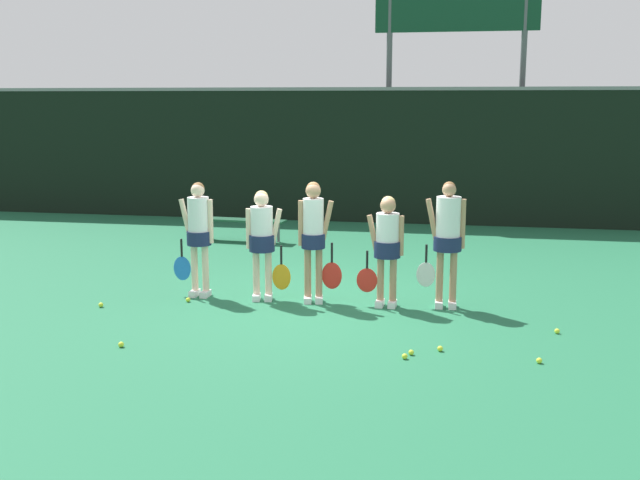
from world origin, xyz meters
name	(u,v)px	position (x,y,z in m)	size (l,w,h in m)	color
ground_plane	(320,303)	(0.00, 0.00, 0.00)	(140.00, 140.00, 0.00)	#216642
fence_windscreen	(376,155)	(0.00, 7.40, 1.63)	(60.00, 0.08, 3.23)	black
scoreboard	(456,28)	(1.78, 8.36, 4.62)	(3.89, 0.15, 5.87)	#515156
bench_courtside	(242,222)	(-2.49, 4.44, 0.41)	(1.90, 0.50, 0.47)	#19472D
player_0	(198,230)	(-1.86, 0.05, 1.02)	(0.64, 0.37, 1.73)	beige
player_1	(262,236)	(-0.86, 0.02, 0.97)	(0.65, 0.38, 1.64)	beige
player_2	(314,232)	(-0.09, 0.03, 1.05)	(0.64, 0.35, 1.78)	tan
player_3	(387,242)	(0.98, -0.01, 0.95)	(0.67, 0.38, 1.60)	tan
player_4	(447,233)	(1.82, 0.10, 1.08)	(0.67, 0.40, 1.81)	tan
tennis_ball_0	(101,305)	(-3.05, -0.82, 0.03)	(0.07, 0.07, 0.07)	#CCE033
tennis_ball_1	(121,344)	(-1.99, -2.42, 0.03)	(0.07, 0.07, 0.07)	#CCE033
tennis_ball_2	(557,331)	(3.26, -0.90, 0.03)	(0.07, 0.07, 0.07)	#CCE033
tennis_ball_3	(440,349)	(1.81, -1.86, 0.03)	(0.07, 0.07, 0.07)	#CCE033
tennis_ball_4	(188,300)	(-1.92, -0.32, 0.03)	(0.07, 0.07, 0.07)	#CCE033
tennis_ball_5	(405,356)	(1.41, -2.21, 0.03)	(0.07, 0.07, 0.07)	#CCE033
tennis_ball_6	(411,352)	(1.48, -2.06, 0.03)	(0.06, 0.06, 0.06)	#CCE033
tennis_ball_7	(539,361)	(2.92, -2.08, 0.03)	(0.07, 0.07, 0.07)	#CCE033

